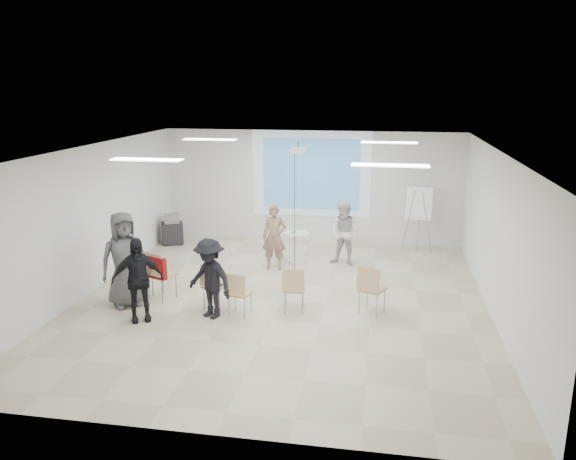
% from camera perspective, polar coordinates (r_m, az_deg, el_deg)
% --- Properties ---
extents(floor, '(8.00, 9.00, 0.10)m').
position_cam_1_polar(floor, '(11.31, -0.69, -7.40)').
color(floor, beige).
rests_on(floor, ground).
extents(ceiling, '(8.00, 9.00, 0.10)m').
position_cam_1_polar(ceiling, '(10.54, -0.74, 8.40)').
color(ceiling, white).
rests_on(ceiling, wall_back).
extents(wall_back, '(8.00, 0.10, 3.00)m').
position_cam_1_polar(wall_back, '(15.22, 2.38, 4.44)').
color(wall_back, silver).
rests_on(wall_back, floor).
extents(wall_left, '(0.10, 9.00, 3.00)m').
position_cam_1_polar(wall_left, '(12.20, -19.77, 1.01)').
color(wall_left, silver).
rests_on(wall_left, floor).
extents(wall_right, '(0.10, 9.00, 3.00)m').
position_cam_1_polar(wall_right, '(10.87, 20.79, -0.69)').
color(wall_right, silver).
rests_on(wall_right, floor).
extents(projection_halo, '(3.20, 0.01, 2.30)m').
position_cam_1_polar(projection_halo, '(15.10, 2.36, 5.71)').
color(projection_halo, silver).
rests_on(projection_halo, wall_back).
extents(projection_image, '(2.60, 0.01, 1.90)m').
position_cam_1_polar(projection_image, '(15.08, 2.35, 5.70)').
color(projection_image, teal).
rests_on(projection_image, wall_back).
extents(pedestal_table, '(0.74, 0.74, 0.76)m').
position_cam_1_polar(pedestal_table, '(13.52, 0.89, -1.56)').
color(pedestal_table, white).
rests_on(pedestal_table, floor).
extents(player_left, '(0.64, 0.44, 1.74)m').
position_cam_1_polar(player_left, '(12.90, -1.40, -0.30)').
color(player_left, '#96745C').
rests_on(player_left, floor).
extents(player_right, '(0.97, 0.86, 1.71)m').
position_cam_1_polar(player_right, '(13.28, 5.83, -0.01)').
color(player_right, silver).
rests_on(player_right, floor).
extents(controller_left, '(0.04, 0.12, 0.04)m').
position_cam_1_polar(controller_left, '(13.04, -0.42, 1.12)').
color(controller_left, white).
rests_on(controller_left, player_left).
extents(controller_right, '(0.07, 0.13, 0.04)m').
position_cam_1_polar(controller_right, '(13.46, 5.17, 1.52)').
color(controller_right, white).
rests_on(controller_right, player_right).
extents(chair_far_left, '(0.56, 0.58, 0.97)m').
position_cam_1_polar(chair_far_left, '(11.57, -15.20, -4.14)').
color(chair_far_left, tan).
rests_on(chair_far_left, floor).
extents(chair_left_mid, '(0.63, 0.65, 1.00)m').
position_cam_1_polar(chair_left_mid, '(11.43, -13.02, -4.14)').
color(chair_left_mid, tan).
rests_on(chair_left_mid, floor).
extents(chair_left_inner, '(0.53, 0.56, 0.91)m').
position_cam_1_polar(chair_left_inner, '(10.78, -7.55, -5.32)').
color(chair_left_inner, tan).
rests_on(chair_left_inner, floor).
extents(chair_center, '(0.45, 0.48, 0.84)m').
position_cam_1_polar(chair_center, '(10.45, -5.09, -6.16)').
color(chair_center, tan).
rests_on(chair_center, floor).
extents(chair_right_inner, '(0.45, 0.48, 0.88)m').
position_cam_1_polar(chair_right_inner, '(10.56, 0.59, -5.73)').
color(chair_right_inner, tan).
rests_on(chair_right_inner, floor).
extents(chair_right_far, '(0.59, 0.61, 0.95)m').
position_cam_1_polar(chair_right_far, '(10.57, 8.39, -5.64)').
color(chair_right_far, tan).
rests_on(chair_right_far, floor).
extents(red_jacket, '(0.45, 0.28, 0.43)m').
position_cam_1_polar(red_jacket, '(11.25, -13.17, -3.75)').
color(red_jacket, maroon).
rests_on(red_jacket, chair_left_mid).
extents(laptop, '(0.39, 0.32, 0.03)m').
position_cam_1_polar(laptop, '(10.87, -7.29, -5.41)').
color(laptop, black).
rests_on(laptop, chair_left_inner).
extents(audience_left, '(1.21, 1.04, 1.79)m').
position_cam_1_polar(audience_left, '(10.45, -15.08, -4.31)').
color(audience_left, black).
rests_on(audience_left, floor).
extents(audience_mid, '(1.26, 1.04, 1.70)m').
position_cam_1_polar(audience_mid, '(10.34, -7.97, -4.38)').
color(audience_mid, black).
rests_on(audience_mid, floor).
extents(audience_outer, '(1.21, 1.17, 2.08)m').
position_cam_1_polar(audience_outer, '(11.18, -16.32, -2.35)').
color(audience_outer, '#55565A').
rests_on(audience_outer, floor).
extents(flipchart_easel, '(0.76, 0.58, 1.77)m').
position_cam_1_polar(flipchart_easel, '(14.46, 13.18, 2.74)').
color(flipchart_easel, gray).
rests_on(flipchart_easel, floor).
extents(av_cart, '(0.68, 0.63, 0.83)m').
position_cam_1_polar(av_cart, '(15.37, -11.67, -0.01)').
color(av_cart, black).
rests_on(av_cart, floor).
extents(ceiling_projector, '(0.30, 0.25, 3.00)m').
position_cam_1_polar(ceiling_projector, '(12.03, 1.03, 7.45)').
color(ceiling_projector, white).
rests_on(ceiling_projector, ceiling).
extents(fluor_panel_nw, '(1.20, 0.30, 0.02)m').
position_cam_1_polar(fluor_panel_nw, '(12.97, -7.95, 9.09)').
color(fluor_panel_nw, white).
rests_on(fluor_panel_nw, ceiling).
extents(fluor_panel_ne, '(1.20, 0.30, 0.02)m').
position_cam_1_polar(fluor_panel_ne, '(12.37, 10.24, 8.74)').
color(fluor_panel_ne, white).
rests_on(fluor_panel_ne, ceiling).
extents(fluor_panel_sw, '(1.20, 0.30, 0.02)m').
position_cam_1_polar(fluor_panel_sw, '(9.71, -14.16, 6.94)').
color(fluor_panel_sw, white).
rests_on(fluor_panel_sw, ceiling).
extents(fluor_panel_se, '(1.20, 0.30, 0.02)m').
position_cam_1_polar(fluor_panel_se, '(8.89, 10.34, 6.48)').
color(fluor_panel_se, white).
rests_on(fluor_panel_se, ceiling).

